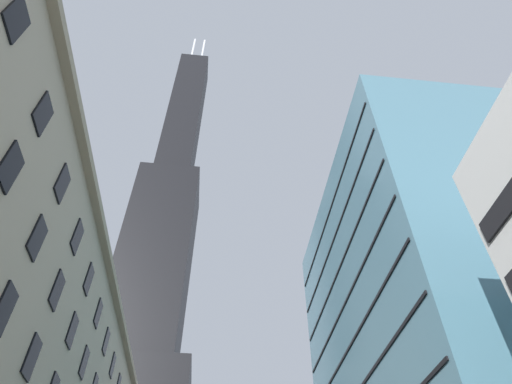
# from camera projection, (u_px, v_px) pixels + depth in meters

# --- Properties ---
(dark_skyscraper) EXTENTS (26.56, 26.56, 211.85)m
(dark_skyscraper) POSITION_uv_depth(u_px,v_px,m) (147.00, 304.00, 112.65)
(dark_skyscraper) COLOR black
(dark_skyscraper) RESTS_ON ground
(glass_office_midrise) EXTENTS (17.63, 30.87, 40.26)m
(glass_office_midrise) POSITION_uv_depth(u_px,v_px,m) (445.00, 349.00, 39.71)
(glass_office_midrise) COLOR teal
(glass_office_midrise) RESTS_ON ground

